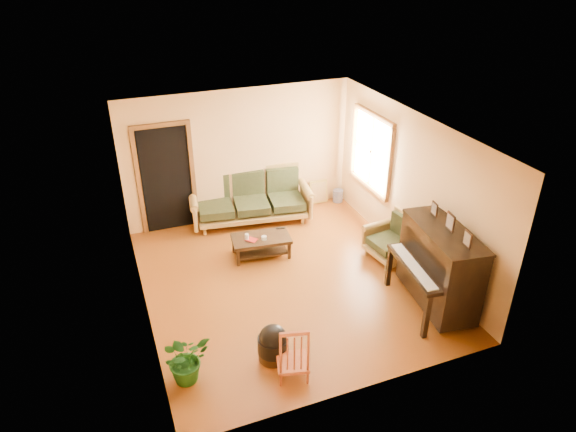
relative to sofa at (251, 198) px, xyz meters
name	(u,v)px	position (x,y,z in m)	size (l,w,h in m)	color
floor	(286,281)	(-0.09, -2.18, -0.50)	(5.00, 5.00, 0.00)	#69320D
doorway	(166,180)	(-1.54, 0.30, 0.53)	(1.08, 0.16, 2.05)	black
window	(372,152)	(2.12, -0.88, 1.00)	(0.12, 1.36, 1.46)	white
sofa	(251,198)	(0.00, 0.00, 0.00)	(2.33, 0.98, 1.00)	#A47D3C
coffee_table	(261,246)	(-0.23, -1.28, -0.31)	(1.02, 0.56, 0.37)	black
armchair	(391,238)	(1.84, -2.19, -0.09)	(0.78, 0.82, 0.82)	#A47D3C
piano	(439,269)	(1.81, -3.58, 0.16)	(0.88, 1.50, 1.33)	black
footstool	(273,347)	(-0.90, -3.77, -0.30)	(0.42, 0.42, 0.40)	black
red_chair	(293,349)	(-0.77, -4.14, -0.07)	(0.40, 0.44, 0.86)	#9B401C
leaning_frame	(318,192)	(1.57, 0.24, -0.23)	(0.40, 0.09, 0.53)	gold
ceramic_crock	(338,196)	(1.99, 0.15, -0.37)	(0.21, 0.21, 0.27)	#303E92
potted_plant	(186,359)	(-2.05, -3.71, -0.16)	(0.60, 0.52, 0.67)	#195017
book	(249,242)	(-0.47, -1.37, -0.12)	(0.15, 0.20, 0.02)	#A11C15
candle	(247,237)	(-0.49, -1.28, -0.07)	(0.07, 0.07, 0.12)	white
glass_jar	(264,238)	(-0.20, -1.37, -0.10)	(0.09, 0.09, 0.06)	silver
remote	(280,228)	(0.20, -1.12, -0.12)	(0.15, 0.04, 0.02)	black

